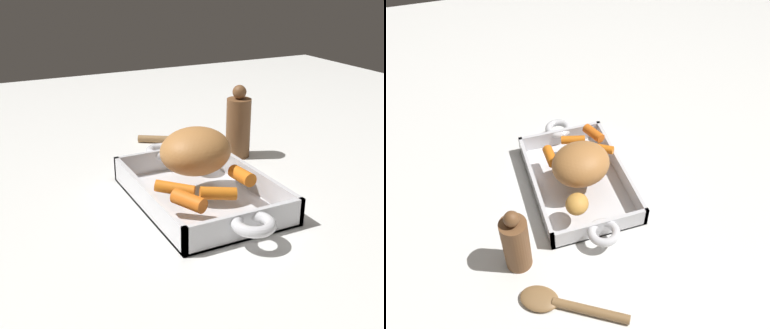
{
  "view_description": "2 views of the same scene",
  "coord_description": "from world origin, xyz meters",
  "views": [
    {
      "loc": [
        0.69,
        -0.36,
        0.39
      ],
      "look_at": [
        0.01,
        -0.02,
        0.07
      ],
      "focal_mm": 46.18,
      "sensor_mm": 36.0,
      "label": 1
    },
    {
      "loc": [
        -0.61,
        0.2,
        0.71
      ],
      "look_at": [
        -0.02,
        0.01,
        0.09
      ],
      "focal_mm": 38.16,
      "sensor_mm": 36.0,
      "label": 2
    }
  ],
  "objects": [
    {
      "name": "ground_plane",
      "position": [
        0.0,
        0.0,
        0.0
      ],
      "size": [
        2.27,
        2.27,
        0.0
      ],
      "primitive_type": "plane",
      "color": "white"
    },
    {
      "name": "roasting_dish",
      "position": [
        0.0,
        0.0,
        0.02
      ],
      "size": [
        0.4,
        0.21,
        0.05
      ],
      "color": "silver",
      "rests_on": "ground_plane"
    },
    {
      "name": "pork_roast",
      "position": [
        -0.02,
        0.0,
        0.09
      ],
      "size": [
        0.15,
        0.16,
        0.08
      ],
      "primitive_type": "ellipsoid",
      "rotation": [
        0.0,
        0.0,
        1.85
      ],
      "color": "#B7773E",
      "rests_on": "roasting_dish"
    },
    {
      "name": "baby_carrot_long",
      "position": [
        0.1,
        -0.07,
        0.06
      ],
      "size": [
        0.06,
        0.04,
        0.02
      ],
      "primitive_type": "cylinder",
      "rotation": [
        1.56,
        0.0,
        5.12
      ],
      "color": "orange",
      "rests_on": "roasting_dish"
    },
    {
      "name": "baby_carrot_northeast",
      "position": [
        0.05,
        0.05,
        0.06
      ],
      "size": [
        0.05,
        0.02,
        0.03
      ],
      "primitive_type": "cylinder",
      "rotation": [
        1.53,
        0.0,
        1.6
      ],
      "color": "orange",
      "rests_on": "roasting_dish"
    },
    {
      "name": "baby_carrot_northwest",
      "position": [
        0.09,
        -0.02,
        0.06
      ],
      "size": [
        0.04,
        0.06,
        0.02
      ],
      "primitive_type": "cylinder",
      "rotation": [
        1.49,
        0.0,
        5.93
      ],
      "color": "orange",
      "rests_on": "roasting_dish"
    },
    {
      "name": "baby_carrot_center_right",
      "position": [
        0.05,
        -0.07,
        0.06
      ],
      "size": [
        0.06,
        0.06,
        0.02
      ],
      "primitive_type": "cylinder",
      "rotation": [
        1.49,
        0.0,
        5.62
      ],
      "color": "orange",
      "rests_on": "roasting_dish"
    },
    {
      "name": "potato_whole",
      "position": [
        -0.11,
        0.04,
        0.07
      ],
      "size": [
        0.07,
        0.07,
        0.04
      ],
      "primitive_type": "ellipsoid",
      "rotation": [
        0.0,
        0.0,
        0.87
      ],
      "color": "gold",
      "rests_on": "roasting_dish"
    },
    {
      "name": "serving_spoon",
      "position": [
        -0.27,
        0.12,
        0.01
      ],
      "size": [
        0.14,
        0.19,
        0.02
      ],
      "rotation": [
        0.0,
        0.0,
        1.02
      ],
      "color": "olive",
      "rests_on": "ground_plane"
    },
    {
      "name": "pepper_mill",
      "position": [
        -0.16,
        0.17,
        0.07
      ],
      "size": [
        0.05,
        0.05,
        0.16
      ],
      "color": "brown",
      "rests_on": "ground_plane"
    }
  ]
}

